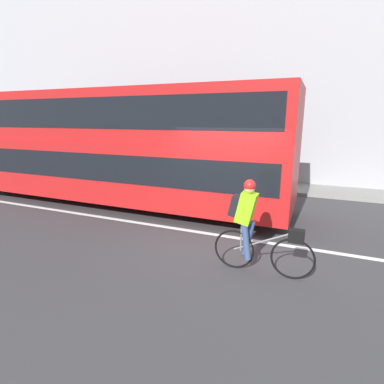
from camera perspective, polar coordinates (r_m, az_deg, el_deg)
ground_plane at (r=7.12m, az=5.58°, el=-8.50°), size 80.00×80.00×0.00m
road_center_line at (r=7.19m, az=5.76°, el=-8.26°), size 50.00×0.14×0.01m
sidewalk_curb at (r=12.32m, az=13.31°, el=1.12°), size 60.00×1.74×0.11m
building_facade at (r=13.19m, az=15.35°, el=22.38°), size 60.00×0.30×9.50m
bus at (r=9.94m, az=-15.51°, el=9.09°), size 11.34×2.59×3.49m
cyclist_on_bike at (r=5.38m, az=11.65°, el=-5.99°), size 1.77×0.32×1.70m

